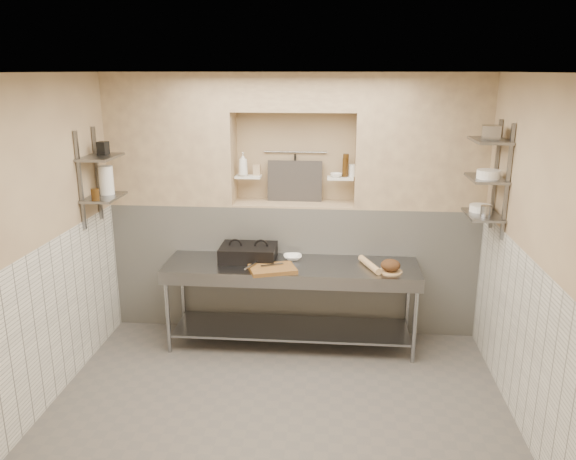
# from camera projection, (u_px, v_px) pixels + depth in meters

# --- Properties ---
(floor) EXTENTS (4.00, 3.90, 0.10)m
(floor) POSITION_uv_depth(u_px,v_px,m) (278.00, 413.00, 4.86)
(floor) COLOR #5D5753
(floor) RESTS_ON ground
(ceiling) EXTENTS (4.00, 3.90, 0.10)m
(ceiling) POSITION_uv_depth(u_px,v_px,m) (276.00, 65.00, 4.07)
(ceiling) COLOR silver
(ceiling) RESTS_ON ground
(wall_left) EXTENTS (0.10, 3.90, 2.80)m
(wall_left) POSITION_uv_depth(u_px,v_px,m) (31.00, 248.00, 4.64)
(wall_left) COLOR tan
(wall_left) RESTS_ON ground
(wall_right) EXTENTS (0.10, 3.90, 2.80)m
(wall_right) POSITION_uv_depth(u_px,v_px,m) (543.00, 262.00, 4.29)
(wall_right) COLOR tan
(wall_right) RESTS_ON ground
(wall_back) EXTENTS (4.00, 0.10, 2.80)m
(wall_back) POSITION_uv_depth(u_px,v_px,m) (296.00, 199.00, 6.38)
(wall_back) COLOR tan
(wall_back) RESTS_ON ground
(wall_front) EXTENTS (4.00, 0.10, 2.80)m
(wall_front) POSITION_uv_depth(u_px,v_px,m) (231.00, 394.00, 2.55)
(wall_front) COLOR tan
(wall_front) RESTS_ON ground
(backwall_lower) EXTENTS (4.00, 0.40, 1.40)m
(backwall_lower) POSITION_uv_depth(u_px,v_px,m) (294.00, 265.00, 6.33)
(backwall_lower) COLOR silver
(backwall_lower) RESTS_ON floor
(alcove_sill) EXTENTS (1.30, 0.40, 0.02)m
(alcove_sill) POSITION_uv_depth(u_px,v_px,m) (294.00, 204.00, 6.14)
(alcove_sill) COLOR tan
(alcove_sill) RESTS_ON backwall_lower
(backwall_pillar_left) EXTENTS (1.35, 0.40, 1.40)m
(backwall_pillar_left) POSITION_uv_depth(u_px,v_px,m) (172.00, 139.00, 6.06)
(backwall_pillar_left) COLOR tan
(backwall_pillar_left) RESTS_ON backwall_lower
(backwall_pillar_right) EXTENTS (1.35, 0.40, 1.40)m
(backwall_pillar_right) POSITION_uv_depth(u_px,v_px,m) (421.00, 142.00, 5.84)
(backwall_pillar_right) COLOR tan
(backwall_pillar_right) RESTS_ON backwall_lower
(backwall_header) EXTENTS (1.30, 0.40, 0.40)m
(backwall_header) POSITION_uv_depth(u_px,v_px,m) (294.00, 92.00, 5.81)
(backwall_header) COLOR tan
(backwall_header) RESTS_ON backwall_lower
(wainscot_left) EXTENTS (0.02, 3.90, 1.40)m
(wainscot_left) POSITION_uv_depth(u_px,v_px,m) (48.00, 326.00, 4.82)
(wainscot_left) COLOR silver
(wainscot_left) RESTS_ON floor
(wainscot_right) EXTENTS (0.02, 3.90, 1.40)m
(wainscot_right) POSITION_uv_depth(u_px,v_px,m) (524.00, 345.00, 4.49)
(wainscot_right) COLOR silver
(wainscot_right) RESTS_ON floor
(alcove_shelf_left) EXTENTS (0.28, 0.16, 0.02)m
(alcove_shelf_left) POSITION_uv_depth(u_px,v_px,m) (248.00, 177.00, 6.10)
(alcove_shelf_left) COLOR white
(alcove_shelf_left) RESTS_ON backwall_lower
(alcove_shelf_right) EXTENTS (0.28, 0.16, 0.02)m
(alcove_shelf_right) POSITION_uv_depth(u_px,v_px,m) (340.00, 178.00, 6.02)
(alcove_shelf_right) COLOR white
(alcove_shelf_right) RESTS_ON backwall_lower
(utensil_rail) EXTENTS (0.70, 0.02, 0.02)m
(utensil_rail) POSITION_uv_depth(u_px,v_px,m) (295.00, 152.00, 6.15)
(utensil_rail) COLOR gray
(utensil_rail) RESTS_ON wall_back
(hanging_steel) EXTENTS (0.02, 0.02, 0.30)m
(hanging_steel) POSITION_uv_depth(u_px,v_px,m) (295.00, 168.00, 6.18)
(hanging_steel) COLOR black
(hanging_steel) RESTS_ON utensil_rail
(splash_panel) EXTENTS (0.60, 0.08, 0.45)m
(splash_panel) POSITION_uv_depth(u_px,v_px,m) (295.00, 181.00, 6.17)
(splash_panel) COLOR #383330
(splash_panel) RESTS_ON alcove_sill
(shelf_rail_left_a) EXTENTS (0.03, 0.03, 0.95)m
(shelf_rail_left_a) POSITION_uv_depth(u_px,v_px,m) (97.00, 174.00, 5.72)
(shelf_rail_left_a) COLOR slate
(shelf_rail_left_a) RESTS_ON wall_left
(shelf_rail_left_b) EXTENTS (0.03, 0.03, 0.95)m
(shelf_rail_left_b) POSITION_uv_depth(u_px,v_px,m) (80.00, 181.00, 5.33)
(shelf_rail_left_b) COLOR slate
(shelf_rail_left_b) RESTS_ON wall_left
(wall_shelf_left_lower) EXTENTS (0.30, 0.50, 0.02)m
(wall_shelf_left_lower) POSITION_uv_depth(u_px,v_px,m) (104.00, 197.00, 5.57)
(wall_shelf_left_lower) COLOR slate
(wall_shelf_left_lower) RESTS_ON wall_left
(wall_shelf_left_upper) EXTENTS (0.30, 0.50, 0.03)m
(wall_shelf_left_upper) POSITION_uv_depth(u_px,v_px,m) (100.00, 157.00, 5.46)
(wall_shelf_left_upper) COLOR slate
(wall_shelf_left_upper) RESTS_ON wall_left
(shelf_rail_right_a) EXTENTS (0.03, 0.03, 1.05)m
(shelf_rail_right_a) POSITION_uv_depth(u_px,v_px,m) (495.00, 175.00, 5.37)
(shelf_rail_right_a) COLOR slate
(shelf_rail_right_a) RESTS_ON wall_right
(shelf_rail_right_b) EXTENTS (0.03, 0.03, 1.05)m
(shelf_rail_right_b) POSITION_uv_depth(u_px,v_px,m) (507.00, 183.00, 4.99)
(shelf_rail_right_b) COLOR slate
(shelf_rail_right_b) RESTS_ON wall_right
(wall_shelf_right_lower) EXTENTS (0.30, 0.50, 0.02)m
(wall_shelf_right_lower) POSITION_uv_depth(u_px,v_px,m) (483.00, 215.00, 5.29)
(wall_shelf_right_lower) COLOR slate
(wall_shelf_right_lower) RESTS_ON wall_right
(wall_shelf_right_mid) EXTENTS (0.30, 0.50, 0.02)m
(wall_shelf_right_mid) POSITION_uv_depth(u_px,v_px,m) (486.00, 178.00, 5.19)
(wall_shelf_right_mid) COLOR slate
(wall_shelf_right_mid) RESTS_ON wall_right
(wall_shelf_right_upper) EXTENTS (0.30, 0.50, 0.03)m
(wall_shelf_right_upper) POSITION_uv_depth(u_px,v_px,m) (490.00, 141.00, 5.10)
(wall_shelf_right_upper) COLOR slate
(wall_shelf_right_upper) RESTS_ON wall_right
(prep_table) EXTENTS (2.60, 0.70, 0.90)m
(prep_table) POSITION_uv_depth(u_px,v_px,m) (291.00, 288.00, 5.80)
(prep_table) COLOR gray
(prep_table) RESTS_ON floor
(panini_press) EXTENTS (0.58, 0.42, 0.16)m
(panini_press) POSITION_uv_depth(u_px,v_px,m) (248.00, 253.00, 5.85)
(panini_press) COLOR black
(panini_press) RESTS_ON prep_table
(cutting_board) EXTENTS (0.52, 0.44, 0.04)m
(cutting_board) POSITION_uv_depth(u_px,v_px,m) (273.00, 269.00, 5.55)
(cutting_board) COLOR brown
(cutting_board) RESTS_ON prep_table
(knife_blade) EXTENTS (0.22, 0.13, 0.01)m
(knife_blade) POSITION_uv_depth(u_px,v_px,m) (272.00, 265.00, 5.59)
(knife_blade) COLOR gray
(knife_blade) RESTS_ON cutting_board
(tongs) EXTENTS (0.11, 0.23, 0.02)m
(tongs) POSITION_uv_depth(u_px,v_px,m) (251.00, 265.00, 5.55)
(tongs) COLOR gray
(tongs) RESTS_ON cutting_board
(mixing_bowl) EXTENTS (0.22, 0.22, 0.05)m
(mixing_bowl) POSITION_uv_depth(u_px,v_px,m) (293.00, 257.00, 5.89)
(mixing_bowl) COLOR white
(mixing_bowl) RESTS_ON prep_table
(rolling_pin) EXTENTS (0.22, 0.44, 0.07)m
(rolling_pin) POSITION_uv_depth(u_px,v_px,m) (370.00, 265.00, 5.63)
(rolling_pin) COLOR tan
(rolling_pin) RESTS_ON prep_table
(bread_board) EXTENTS (0.24, 0.24, 0.01)m
(bread_board) POSITION_uv_depth(u_px,v_px,m) (390.00, 271.00, 5.53)
(bread_board) COLOR tan
(bread_board) RESTS_ON prep_table
(bread_loaf) EXTENTS (0.19, 0.19, 0.12)m
(bread_loaf) POSITION_uv_depth(u_px,v_px,m) (391.00, 265.00, 5.51)
(bread_loaf) COLOR #4C2D19
(bread_loaf) RESTS_ON bread_board
(bottle_soap) EXTENTS (0.13, 0.13, 0.26)m
(bottle_soap) POSITION_uv_depth(u_px,v_px,m) (243.00, 164.00, 6.02)
(bottle_soap) COLOR white
(bottle_soap) RESTS_ON alcove_shelf_left
(jar_alcove) EXTENTS (0.08, 0.08, 0.11)m
(jar_alcove) POSITION_uv_depth(u_px,v_px,m) (257.00, 170.00, 6.11)
(jar_alcove) COLOR tan
(jar_alcove) RESTS_ON alcove_shelf_left
(bowl_alcove) EXTENTS (0.15, 0.15, 0.04)m
(bowl_alcove) POSITION_uv_depth(u_px,v_px,m) (336.00, 175.00, 6.01)
(bowl_alcove) COLOR white
(bowl_alcove) RESTS_ON alcove_shelf_right
(condiment_a) EXTENTS (0.05, 0.05, 0.20)m
(condiment_a) POSITION_uv_depth(u_px,v_px,m) (345.00, 168.00, 5.99)
(condiment_a) COLOR #39220B
(condiment_a) RESTS_ON alcove_shelf_right
(condiment_b) EXTENTS (0.06, 0.06, 0.24)m
(condiment_b) POSITION_uv_depth(u_px,v_px,m) (346.00, 165.00, 6.01)
(condiment_b) COLOR #39220B
(condiment_b) RESTS_ON alcove_shelf_right
(condiment_c) EXTENTS (0.08, 0.08, 0.13)m
(condiment_c) POSITION_uv_depth(u_px,v_px,m) (352.00, 171.00, 6.02)
(condiment_c) COLOR white
(condiment_c) RESTS_ON alcove_shelf_right
(jug_left) EXTENTS (0.14, 0.14, 0.29)m
(jug_left) POSITION_uv_depth(u_px,v_px,m) (106.00, 180.00, 5.61)
(jug_left) COLOR white
(jug_left) RESTS_ON wall_shelf_left_lower
(jar_left) EXTENTS (0.08, 0.08, 0.12)m
(jar_left) POSITION_uv_depth(u_px,v_px,m) (95.00, 195.00, 5.36)
(jar_left) COLOR #39220B
(jar_left) RESTS_ON wall_shelf_left_lower
(box_left_upper) EXTENTS (0.11, 0.11, 0.13)m
(box_left_upper) POSITION_uv_depth(u_px,v_px,m) (103.00, 148.00, 5.51)
(box_left_upper) COLOR black
(box_left_upper) RESTS_ON wall_shelf_left_upper
(bowl_right) EXTENTS (0.21, 0.21, 0.06)m
(bowl_right) POSITION_uv_depth(u_px,v_px,m) (481.00, 208.00, 5.36)
(bowl_right) COLOR white
(bowl_right) RESTS_ON wall_shelf_right_lower
(canister_right) EXTENTS (0.10, 0.10, 0.10)m
(canister_right) POSITION_uv_depth(u_px,v_px,m) (486.00, 211.00, 5.17)
(canister_right) COLOR gray
(canister_right) RESTS_ON wall_shelf_right_lower
(bowl_right_mid) EXTENTS (0.21, 0.21, 0.08)m
(bowl_right_mid) POSITION_uv_depth(u_px,v_px,m) (488.00, 174.00, 5.12)
(bowl_right_mid) COLOR white
(bowl_right_mid) RESTS_ON wall_shelf_right_mid
(basket_right) EXTENTS (0.20, 0.23, 0.13)m
(basket_right) POSITION_uv_depth(u_px,v_px,m) (491.00, 132.00, 5.06)
(basket_right) COLOR gray
(basket_right) RESTS_ON wall_shelf_right_upper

